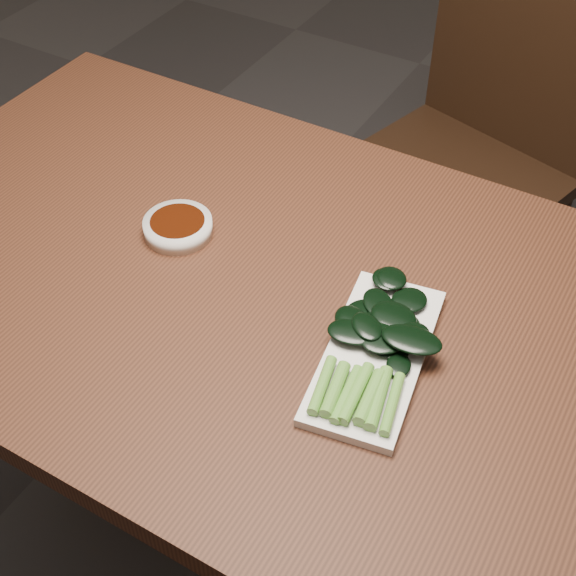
{
  "coord_description": "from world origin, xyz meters",
  "views": [
    {
      "loc": [
        0.43,
        -0.7,
        1.56
      ],
      "look_at": [
        0.02,
        -0.0,
        0.76
      ],
      "focal_mm": 50.0,
      "sensor_mm": 36.0,
      "label": 1
    }
  ],
  "objects_px": {
    "sauce_bowl": "(178,227)",
    "serving_plate": "(375,355)",
    "table": "(278,322)",
    "chair_far": "(472,147)",
    "gai_lan": "(378,342)"
  },
  "relations": [
    {
      "from": "sauce_bowl",
      "to": "serving_plate",
      "type": "relative_size",
      "value": 0.36
    },
    {
      "from": "sauce_bowl",
      "to": "serving_plate",
      "type": "height_order",
      "value": "sauce_bowl"
    },
    {
      "from": "table",
      "to": "chair_far",
      "type": "relative_size",
      "value": 1.57
    },
    {
      "from": "sauce_bowl",
      "to": "gai_lan",
      "type": "distance_m",
      "value": 0.38
    },
    {
      "from": "sauce_bowl",
      "to": "chair_far",
      "type": "bearing_deg",
      "value": 75.85
    },
    {
      "from": "sauce_bowl",
      "to": "gai_lan",
      "type": "relative_size",
      "value": 0.36
    },
    {
      "from": "chair_far",
      "to": "serving_plate",
      "type": "distance_m",
      "value": 0.96
    },
    {
      "from": "sauce_bowl",
      "to": "table",
      "type": "bearing_deg",
      "value": -8.07
    },
    {
      "from": "chair_far",
      "to": "sauce_bowl",
      "type": "relative_size",
      "value": 8.35
    },
    {
      "from": "table",
      "to": "serving_plate",
      "type": "distance_m",
      "value": 0.2
    },
    {
      "from": "chair_far",
      "to": "serving_plate",
      "type": "bearing_deg",
      "value": -63.7
    },
    {
      "from": "serving_plate",
      "to": "gai_lan",
      "type": "xyz_separation_m",
      "value": [
        -0.0,
        0.01,
        0.02
      ]
    },
    {
      "from": "table",
      "to": "chair_far",
      "type": "height_order",
      "value": "chair_far"
    },
    {
      "from": "chair_far",
      "to": "sauce_bowl",
      "type": "xyz_separation_m",
      "value": [
        -0.21,
        -0.83,
        0.27
      ]
    },
    {
      "from": "sauce_bowl",
      "to": "serving_plate",
      "type": "bearing_deg",
      "value": -11.47
    }
  ]
}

